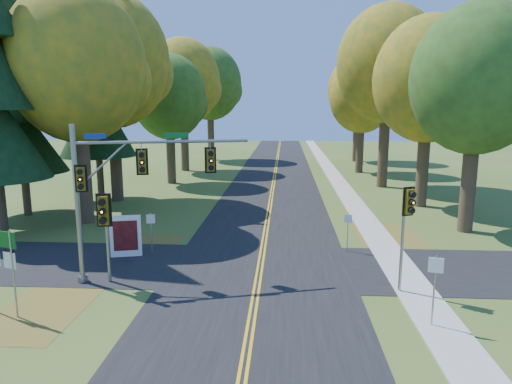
# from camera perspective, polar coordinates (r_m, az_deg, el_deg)

# --- Properties ---
(ground) EXTENTS (160.00, 160.00, 0.00)m
(ground) POSITION_cam_1_polar(r_m,az_deg,el_deg) (18.97, 0.19, -11.34)
(ground) COLOR #38541D
(ground) RESTS_ON ground
(road_main) EXTENTS (8.00, 160.00, 0.02)m
(road_main) POSITION_cam_1_polar(r_m,az_deg,el_deg) (18.96, 0.19, -11.31)
(road_main) COLOR black
(road_main) RESTS_ON ground
(road_cross) EXTENTS (60.00, 6.00, 0.02)m
(road_cross) POSITION_cam_1_polar(r_m,az_deg,el_deg) (20.83, 0.53, -9.27)
(road_cross) COLOR black
(road_cross) RESTS_ON ground
(centerline_left) EXTENTS (0.10, 160.00, 0.01)m
(centerline_left) POSITION_cam_1_polar(r_m,az_deg,el_deg) (18.97, -0.11, -11.26)
(centerline_left) COLOR gold
(centerline_left) RESTS_ON road_main
(centerline_right) EXTENTS (0.10, 160.00, 0.01)m
(centerline_right) POSITION_cam_1_polar(r_m,az_deg,el_deg) (18.95, 0.50, -11.28)
(centerline_right) COLOR gold
(centerline_right) RESTS_ON road_main
(sidewalk_east) EXTENTS (1.60, 160.00, 0.06)m
(sidewalk_east) POSITION_cam_1_polar(r_m,az_deg,el_deg) (19.61, 18.95, -11.09)
(sidewalk_east) COLOR #9E998E
(sidewalk_east) RESTS_ON ground
(leaf_patch_w_near) EXTENTS (4.00, 6.00, 0.00)m
(leaf_patch_w_near) POSITION_cam_1_polar(r_m,az_deg,el_deg) (23.92, -15.06, -7.00)
(leaf_patch_w_near) COLOR brown
(leaf_patch_w_near) RESTS_ON ground
(leaf_patch_e) EXTENTS (3.50, 8.00, 0.00)m
(leaf_patch_e) POSITION_cam_1_polar(r_m,az_deg,el_deg) (25.27, 16.73, -6.15)
(leaf_patch_e) COLOR brown
(leaf_patch_e) RESTS_ON ground
(leaf_patch_w_far) EXTENTS (3.00, 5.00, 0.00)m
(leaf_patch_w_far) POSITION_cam_1_polar(r_m,az_deg,el_deg) (18.32, -25.28, -13.21)
(leaf_patch_w_far) COLOR brown
(leaf_patch_w_far) RESTS_ON ground
(tree_w_a) EXTENTS (8.00, 8.00, 14.15)m
(tree_w_a) POSITION_cam_1_polar(r_m,az_deg,el_deg) (29.67, -21.32, 14.52)
(tree_w_a) COLOR #38281C
(tree_w_a) RESTS_ON ground
(tree_e_a) EXTENTS (7.20, 7.20, 12.73)m
(tree_e_a) POSITION_cam_1_polar(r_m,az_deg,el_deg) (28.40, 26.02, 12.46)
(tree_e_a) COLOR #38281C
(tree_e_a) RESTS_ON ground
(tree_w_b) EXTENTS (8.60, 8.60, 15.38)m
(tree_w_b) POSITION_cam_1_polar(r_m,az_deg,el_deg) (36.34, -17.60, 15.29)
(tree_w_b) COLOR #38281C
(tree_w_b) RESTS_ON ground
(tree_e_b) EXTENTS (7.60, 7.60, 13.33)m
(tree_e_b) POSITION_cam_1_polar(r_m,az_deg,el_deg) (34.64, 20.82, 12.91)
(tree_e_b) COLOR #38281C
(tree_e_b) RESTS_ON ground
(tree_w_c) EXTENTS (6.80, 6.80, 11.91)m
(tree_w_c) POSITION_cam_1_polar(r_m,az_deg,el_deg) (43.36, -10.71, 11.53)
(tree_w_c) COLOR #38281C
(tree_w_c) RESTS_ON ground
(tree_e_c) EXTENTS (8.80, 8.80, 15.79)m
(tree_e_c) POSITION_cam_1_polar(r_m,az_deg,el_deg) (42.34, 16.23, 15.02)
(tree_e_c) COLOR #38281C
(tree_e_c) RESTS_ON ground
(tree_w_d) EXTENTS (8.20, 8.20, 14.56)m
(tree_w_d) POSITION_cam_1_polar(r_m,az_deg,el_deg) (52.04, -9.01, 13.42)
(tree_w_d) COLOR #38281C
(tree_w_d) RESTS_ON ground
(tree_e_d) EXTENTS (7.00, 7.00, 12.32)m
(tree_e_d) POSITION_cam_1_polar(r_m,az_deg,el_deg) (51.11, 13.16, 11.60)
(tree_e_d) COLOR #38281C
(tree_e_d) RESTS_ON ground
(tree_w_e) EXTENTS (8.40, 8.40, 14.97)m
(tree_w_e) POSITION_cam_1_polar(r_m,az_deg,el_deg) (62.53, -5.69, 13.26)
(tree_w_e) COLOR #38281C
(tree_w_e) RESTS_ON ground
(tree_e_e) EXTENTS (7.80, 7.80, 13.74)m
(tree_e_e) POSITION_cam_1_polar(r_m,az_deg,el_deg) (61.90, 12.69, 12.27)
(tree_e_e) COLOR #38281C
(tree_e_e) RESTS_ON ground
(pine_b) EXTENTS (5.60, 5.60, 17.31)m
(pine_b) POSITION_cam_1_polar(r_m,az_deg,el_deg) (33.29, -27.75, 11.25)
(pine_b) COLOR #38281C
(pine_b) RESTS_ON ground
(pine_c) EXTENTS (5.60, 5.60, 20.56)m
(pine_c) POSITION_cam_1_polar(r_m,az_deg,el_deg) (36.49, -19.63, 14.08)
(pine_c) COLOR #38281C
(pine_c) RESTS_ON ground
(traffic_mast) EXTENTS (6.86, 2.28, 6.44)m
(traffic_mast) POSITION_cam_1_polar(r_m,az_deg,el_deg) (19.07, -16.43, 1.27)
(traffic_mast) COLOR gray
(traffic_mast) RESTS_ON ground
(east_signal_pole) EXTENTS (0.45, 0.55, 4.19)m
(east_signal_pole) POSITION_cam_1_polar(r_m,az_deg,el_deg) (17.92, 18.36, -2.55)
(east_signal_pole) COLOR gray
(east_signal_pole) RESTS_ON ground
(ped_signal_pole) EXTENTS (0.59, 0.69, 3.75)m
(ped_signal_pole) POSITION_cam_1_polar(r_m,az_deg,el_deg) (19.02, -18.41, -3.00)
(ped_signal_pole) COLOR gray
(ped_signal_pole) RESTS_ON ground
(route_sign_cluster) EXTENTS (1.38, 0.49, 3.08)m
(route_sign_cluster) POSITION_cam_1_polar(r_m,az_deg,el_deg) (17.79, -29.25, -6.83)
(route_sign_cluster) COLOR gray
(route_sign_cluster) RESTS_ON ground
(info_kiosk) EXTENTS (1.46, 0.54, 2.01)m
(info_kiosk) POSITION_cam_1_polar(r_m,az_deg,el_deg) (22.73, -15.97, -5.35)
(info_kiosk) COLOR white
(info_kiosk) RESTS_ON ground
(reg_sign_e_north) EXTENTS (0.37, 0.11, 1.95)m
(reg_sign_e_north) POSITION_cam_1_polar(r_m,az_deg,el_deg) (22.96, 11.42, -4.14)
(reg_sign_e_north) COLOR gray
(reg_sign_e_north) RESTS_ON ground
(reg_sign_e_south) EXTENTS (0.46, 0.13, 2.44)m
(reg_sign_e_south) POSITION_cam_1_polar(r_m,az_deg,el_deg) (15.96, 21.47, -9.99)
(reg_sign_e_south) COLOR gray
(reg_sign_e_south) RESTS_ON ground
(reg_sign_w) EXTENTS (0.41, 0.11, 2.14)m
(reg_sign_w) POSITION_cam_1_polar(r_m,az_deg,el_deg) (22.36, -12.99, -4.25)
(reg_sign_w) COLOR gray
(reg_sign_w) RESTS_ON ground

